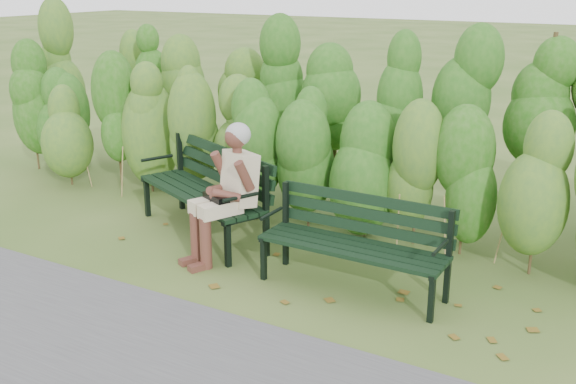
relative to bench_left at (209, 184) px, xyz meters
The scene contains 7 objects.
ground 1.45m from the bench_left, 26.87° to the right, with size 80.00×80.00×0.00m, color #39591E.
footpath 3.09m from the bench_left, 67.14° to the right, with size 60.00×2.50×0.01m, color #474749.
hedge_band 1.85m from the bench_left, 46.98° to the left, with size 11.04×1.67×2.42m.
leaf_litter 1.63m from the bench_left, 31.39° to the right, with size 5.86×2.27×0.01m.
bench_left is the anchor object (origin of this frame).
bench_right 2.11m from the bench_left, 13.12° to the right, with size 1.78×0.60×0.89m.
seated_woman 0.81m from the bench_left, 39.01° to the right, with size 0.68×0.89×1.43m.
Camera 1 is at (3.23, -5.30, 2.84)m, focal length 42.00 mm.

